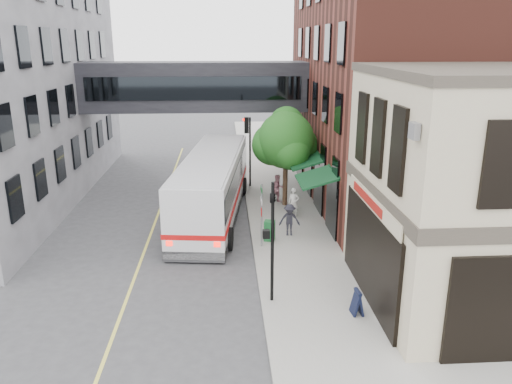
{
  "coord_description": "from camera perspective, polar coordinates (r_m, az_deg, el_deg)",
  "views": [
    {
      "loc": [
        -1.23,
        -14.3,
        9.28
      ],
      "look_at": [
        -0.03,
        4.33,
        3.6
      ],
      "focal_mm": 35.0,
      "sensor_mm": 36.0,
      "label": 1
    }
  ],
  "objects": [
    {
      "name": "ground",
      "position": [
        17.1,
        1.08,
        -15.95
      ],
      "size": [
        120.0,
        120.0,
        0.0
      ],
      "primitive_type": "plane",
      "color": "#38383A",
      "rests_on": "ground"
    },
    {
      "name": "sidewalk_main",
      "position": [
        29.94,
        2.69,
        -0.99
      ],
      "size": [
        4.0,
        60.0,
        0.15
      ],
      "primitive_type": "cube",
      "color": "gray",
      "rests_on": "ground"
    },
    {
      "name": "brick_building",
      "position": [
        31.45,
        17.6,
        11.99
      ],
      "size": [
        13.76,
        18.0,
        14.0
      ],
      "color": "#4D2018",
      "rests_on": "ground"
    },
    {
      "name": "skyway_bridge",
      "position": [
        32.47,
        -6.94,
        11.9
      ],
      "size": [
        14.0,
        3.18,
        3.0
      ],
      "color": "black",
      "rests_on": "ground"
    },
    {
      "name": "traffic_signal_near",
      "position": [
        17.55,
        1.8,
        -4.11
      ],
      "size": [
        0.44,
        0.22,
        4.6
      ],
      "color": "black",
      "rests_on": "sidewalk_main"
    },
    {
      "name": "traffic_signal_far",
      "position": [
        31.9,
        -0.94,
        6.2
      ],
      "size": [
        0.53,
        0.28,
        4.5
      ],
      "color": "black",
      "rests_on": "sidewalk_main"
    },
    {
      "name": "street_sign_pole",
      "position": [
        22.59,
        0.64,
        -2.05
      ],
      "size": [
        0.08,
        0.75,
        3.0
      ],
      "color": "gray",
      "rests_on": "sidewalk_main"
    },
    {
      "name": "street_tree",
      "position": [
        28.25,
        3.37,
        5.95
      ],
      "size": [
        3.8,
        3.2,
        5.6
      ],
      "color": "#382619",
      "rests_on": "sidewalk_main"
    },
    {
      "name": "lane_marking",
      "position": [
        26.29,
        -11.71,
        -4.1
      ],
      "size": [
        0.12,
        40.0,
        0.01
      ],
      "primitive_type": "cube",
      "color": "#D8CC4C",
      "rests_on": "ground"
    },
    {
      "name": "bus",
      "position": [
        27.04,
        -4.99,
        0.99
      ],
      "size": [
        4.22,
        12.72,
        3.36
      ],
      "color": "silver",
      "rests_on": "ground"
    },
    {
      "name": "pedestrian_a",
      "position": [
        26.78,
        4.32,
        -1.23
      ],
      "size": [
        0.65,
        0.5,
        1.61
      ],
      "primitive_type": "imported",
      "rotation": [
        0.0,
        0.0,
        -0.21
      ],
      "color": "white",
      "rests_on": "sidewalk_main"
    },
    {
      "name": "pedestrian_b",
      "position": [
        29.13,
        2.53,
        0.38
      ],
      "size": [
        0.98,
        0.87,
        1.68
      ],
      "primitive_type": "imported",
      "rotation": [
        0.0,
        0.0,
        0.34
      ],
      "color": "#C07C8C",
      "rests_on": "sidewalk_main"
    },
    {
      "name": "pedestrian_c",
      "position": [
        24.3,
        3.85,
        -3.18
      ],
      "size": [
        1.06,
        0.66,
        1.58
      ],
      "primitive_type": "imported",
      "rotation": [
        0.0,
        0.0,
        -0.08
      ],
      "color": "#22212A",
      "rests_on": "sidewalk_main"
    },
    {
      "name": "newspaper_box",
      "position": [
        23.72,
        1.56,
        -4.44
      ],
      "size": [
        0.58,
        0.54,
        0.98
      ],
      "primitive_type": "cube",
      "rotation": [
        0.0,
        0.0,
        -0.24
      ],
      "color": "#155C28",
      "rests_on": "sidewalk_main"
    },
    {
      "name": "sandwich_board",
      "position": [
        18.02,
        11.5,
        -12.23
      ],
      "size": [
        0.37,
        0.54,
        0.91
      ],
      "primitive_type": "cube",
      "rotation": [
        0.0,
        0.0,
        0.09
      ],
      "color": "black",
      "rests_on": "sidewalk_main"
    }
  ]
}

